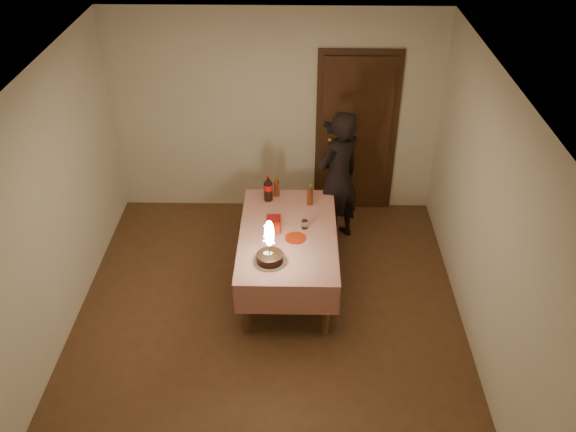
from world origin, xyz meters
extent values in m
cube|color=brown|center=(0.00, 0.00, 0.00)|extent=(4.00, 4.50, 0.01)
cube|color=silver|center=(0.00, 2.25, 1.30)|extent=(4.00, 0.04, 2.60)
cube|color=silver|center=(0.00, -2.25, 1.30)|extent=(4.00, 0.04, 2.60)
cube|color=silver|center=(-2.00, 0.00, 1.30)|extent=(0.04, 4.50, 2.60)
cube|color=silver|center=(2.00, 0.00, 1.30)|extent=(0.04, 4.50, 2.60)
cube|color=silver|center=(0.00, 0.00, 2.60)|extent=(4.00, 4.50, 0.04)
cube|color=#472814|center=(1.00, 2.22, 1.02)|extent=(0.85, 0.05, 2.05)
sphere|color=#B28C33|center=(0.68, 2.17, 1.00)|extent=(0.06, 0.06, 0.06)
cube|color=brown|center=(0.19, 0.61, 0.67)|extent=(0.90, 1.60, 0.04)
cylinder|color=brown|center=(-0.20, -0.13, 0.33)|extent=(0.07, 0.07, 0.65)
cylinder|color=brown|center=(0.58, -0.13, 0.33)|extent=(0.07, 0.07, 0.65)
cylinder|color=brown|center=(-0.20, 1.35, 0.33)|extent=(0.07, 0.07, 0.65)
cylinder|color=brown|center=(0.58, 1.35, 0.33)|extent=(0.07, 0.07, 0.65)
cube|color=white|center=(0.19, 0.61, 0.70)|extent=(1.02, 1.72, 0.01)
cube|color=white|center=(0.19, -0.25, 0.52)|extent=(1.02, 0.01, 0.34)
cube|color=white|center=(0.19, 1.46, 0.52)|extent=(1.02, 0.01, 0.34)
cube|color=white|center=(-0.31, 0.61, 0.52)|extent=(0.01, 1.72, 0.34)
cube|color=white|center=(0.70, 0.61, 0.52)|extent=(0.01, 1.72, 0.34)
cylinder|color=white|center=(0.02, 0.12, 0.71)|extent=(0.33, 0.33, 0.01)
cylinder|color=black|center=(0.02, 0.12, 0.75)|extent=(0.26, 0.26, 0.08)
cylinder|color=white|center=(0.00, 0.14, 0.79)|extent=(0.07, 0.07, 0.00)
sphere|color=red|center=(0.06, 0.11, 0.80)|extent=(0.02, 0.02, 0.02)
cube|color=#19721E|center=(0.07, 0.10, 0.79)|extent=(0.02, 0.01, 0.00)
cube|color=#19721E|center=(0.05, 0.10, 0.79)|extent=(0.01, 0.02, 0.00)
cylinder|color=#262628|center=(0.02, 0.12, 0.85)|extent=(0.01, 0.01, 0.12)
ellipsoid|color=#FFF2BF|center=(0.02, 0.12, 1.04)|extent=(0.09, 0.09, 0.29)
sphere|color=white|center=(0.02, 0.12, 0.93)|extent=(0.04, 0.04, 0.04)
cylinder|color=#B6290C|center=(0.27, 0.51, 0.71)|extent=(0.22, 0.22, 0.01)
cylinder|color=red|center=(0.08, 0.62, 0.75)|extent=(0.08, 0.08, 0.10)
cylinder|color=white|center=(0.36, 0.70, 0.75)|extent=(0.07, 0.07, 0.09)
cube|color=#AB1314|center=(0.03, 0.85, 0.71)|extent=(0.15, 0.15, 0.02)
cylinder|color=black|center=(-0.04, 1.25, 0.81)|extent=(0.10, 0.10, 0.22)
cylinder|color=red|center=(-0.04, 1.25, 0.87)|extent=(0.10, 0.10, 0.07)
cone|color=black|center=(-0.04, 1.25, 0.96)|extent=(0.10, 0.10, 0.08)
cylinder|color=red|center=(-0.04, 1.25, 1.01)|extent=(0.03, 0.03, 0.02)
cylinder|color=#54240E|center=(0.05, 1.34, 0.79)|extent=(0.06, 0.06, 0.18)
cone|color=#54240E|center=(0.05, 1.34, 0.91)|extent=(0.06, 0.06, 0.06)
cylinder|color=olive|center=(0.05, 1.34, 0.95)|extent=(0.02, 0.02, 0.02)
cylinder|color=#54240E|center=(0.42, 1.16, 0.79)|extent=(0.06, 0.06, 0.18)
cone|color=#54240E|center=(0.42, 1.16, 0.91)|extent=(0.06, 0.06, 0.06)
cylinder|color=olive|center=(0.42, 1.16, 0.95)|extent=(0.02, 0.02, 0.02)
imported|color=black|center=(0.75, 1.51, 0.84)|extent=(0.73, 0.70, 1.67)
cube|color=black|center=(0.67, 1.61, 1.43)|extent=(0.16, 0.15, 0.10)
cylinder|color=black|center=(0.62, 1.67, 1.43)|extent=(0.11, 0.11, 0.08)
camera|label=1|loc=(0.29, -4.58, 4.42)|focal=38.00mm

